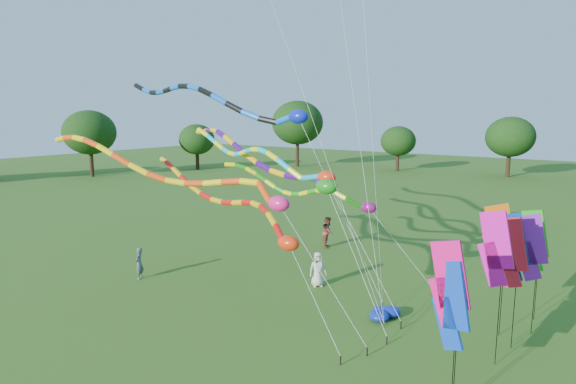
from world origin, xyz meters
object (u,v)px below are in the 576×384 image
Objects in this scene: blue_nylon_heap at (380,313)px; tube_kite_red at (233,205)px; tube_kite_orange at (179,174)px; person_a at (318,269)px; person_c at (328,232)px; person_b at (139,263)px.

tube_kite_red is at bearing -167.40° from blue_nylon_heap.
blue_nylon_heap is (7.31, 3.51, -5.36)m from tube_kite_orange.
person_c is (-2.94, 5.94, 0.11)m from person_a.
person_a is at bearing -175.37° from person_c.
person_b is (-11.48, -2.51, 0.59)m from blue_nylon_heap.
tube_kite_red is 7.26× the size of person_c.
tube_kite_orange reaches higher than blue_nylon_heap.
person_c is (-0.49, 8.95, -3.11)m from tube_kite_red.
blue_nylon_heap is 0.78× the size of person_b.
person_a is (2.44, 3.01, -3.23)m from tube_kite_red.
person_b is at bearing 163.29° from tube_kite_orange.
person_b is (-4.17, 1.01, -4.77)m from tube_kite_orange.
blue_nylon_heap is at bearing 69.92° from person_b.
tube_kite_orange is 9.72m from blue_nylon_heap.
tube_kite_red is 2.78m from tube_kite_orange.
person_b is (-7.61, -4.11, -0.04)m from person_a.
tube_kite_red is at bearing 61.47° from tube_kite_orange.
tube_kite_orange is 9.68× the size of person_a.
tube_kite_red is 6.21m from person_b.
tube_kite_red is 0.86× the size of tube_kite_orange.
blue_nylon_heap is at bearing -68.08° from person_a.
tube_kite_red is at bearing 161.49° from person_c.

